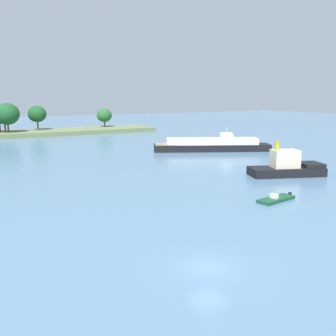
# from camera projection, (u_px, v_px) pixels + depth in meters

# --- Properties ---
(ground_plane) EXTENTS (400.00, 400.00, 0.00)m
(ground_plane) POSITION_uv_depth(u_px,v_px,m) (209.00, 268.00, 27.41)
(ground_plane) COLOR slate
(tugboat) EXTENTS (11.57, 7.77, 5.04)m
(tugboat) POSITION_uv_depth(u_px,v_px,m) (288.00, 167.00, 58.24)
(tugboat) COLOR black
(tugboat) RESTS_ON ground
(small_motorboat) EXTENTS (5.39, 2.41, 0.87)m
(small_motorboat) POSITION_uv_depth(u_px,v_px,m) (276.00, 199.00, 44.54)
(small_motorboat) COLOR #19472D
(small_motorboat) RESTS_ON ground
(white_riverboat) EXTENTS (23.89, 15.10, 5.21)m
(white_riverboat) POSITION_uv_depth(u_px,v_px,m) (212.00, 145.00, 83.61)
(white_riverboat) COLOR black
(white_riverboat) RESTS_ON ground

